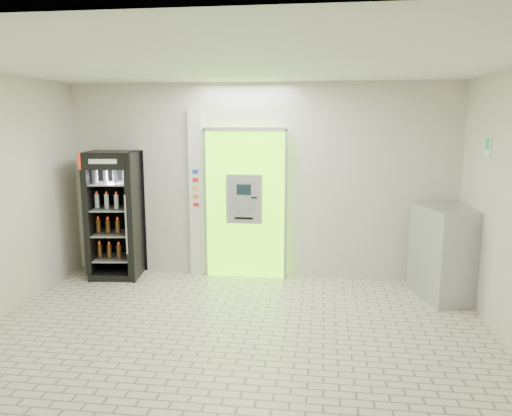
# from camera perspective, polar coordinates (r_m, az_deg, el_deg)

# --- Properties ---
(ground) EXTENTS (6.00, 6.00, 0.00)m
(ground) POSITION_cam_1_polar(r_m,az_deg,el_deg) (5.73, -2.98, -15.12)
(ground) COLOR beige
(ground) RESTS_ON ground
(room_shell) EXTENTS (6.00, 6.00, 6.00)m
(room_shell) POSITION_cam_1_polar(r_m,az_deg,el_deg) (5.22, -3.16, 3.49)
(room_shell) COLOR beige
(room_shell) RESTS_ON ground
(atm_assembly) EXTENTS (1.30, 0.24, 2.33)m
(atm_assembly) POSITION_cam_1_polar(r_m,az_deg,el_deg) (7.71, -1.22, 0.59)
(atm_assembly) COLOR #71F909
(atm_assembly) RESTS_ON ground
(pillar) EXTENTS (0.22, 0.11, 2.60)m
(pillar) POSITION_cam_1_polar(r_m,az_deg,el_deg) (7.88, -6.79, 1.67)
(pillar) COLOR silver
(pillar) RESTS_ON ground
(beverage_cooler) EXTENTS (0.82, 0.76, 1.97)m
(beverage_cooler) POSITION_cam_1_polar(r_m,az_deg,el_deg) (8.08, -15.77, -1.00)
(beverage_cooler) COLOR black
(beverage_cooler) RESTS_ON ground
(steel_cabinet) EXTENTS (0.89, 1.10, 1.28)m
(steel_cabinet) POSITION_cam_1_polar(r_m,az_deg,el_deg) (7.33, 20.85, -4.83)
(steel_cabinet) COLOR #A1A4A9
(steel_cabinet) RESTS_ON ground
(exit_sign) EXTENTS (0.02, 0.22, 0.26)m
(exit_sign) POSITION_cam_1_polar(r_m,az_deg,el_deg) (6.81, 25.01, 6.46)
(exit_sign) COLOR white
(exit_sign) RESTS_ON room_shell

